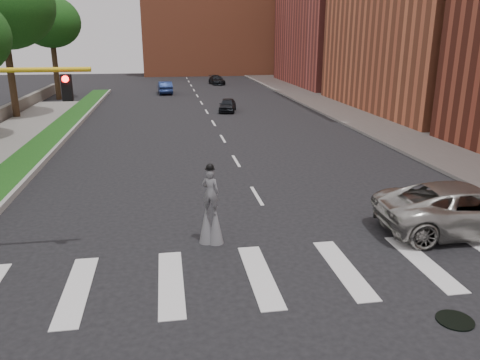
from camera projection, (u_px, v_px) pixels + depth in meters
ground_plane at (312, 289)px, 12.91m from camera, size 160.00×160.00×0.00m
grass_median at (45, 143)px, 29.99m from camera, size 2.00×60.00×0.25m
median_curb at (62, 142)px, 30.15m from camera, size 0.20×60.00×0.28m
sidewalk_right at (366, 120)px, 38.36m from camera, size 5.00×90.00×0.18m
manhole at (455, 320)px, 11.47m from camera, size 0.90×0.90×0.04m
building_far at (350, 11)px, 64.22m from camera, size 16.00×22.00×20.00m
building_backdrop at (215, 22)px, 84.73m from camera, size 26.00×14.00×18.00m
stilt_performer at (211, 214)px, 15.53m from camera, size 0.82×0.63×2.78m
suv_crossing at (467, 209)px, 16.48m from camera, size 6.45×3.27×1.75m
car_near at (228, 105)px, 42.97m from camera, size 2.16×3.79×1.22m
car_mid at (165, 87)px, 56.22m from camera, size 1.85×4.57×1.48m
car_far at (217, 80)px, 67.05m from camera, size 2.28×4.42×1.23m
tree_4 at (1, 5)px, 36.84m from camera, size 8.20×8.20×12.54m
tree_5 at (50, 22)px, 49.03m from camera, size 6.22×6.22×10.72m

